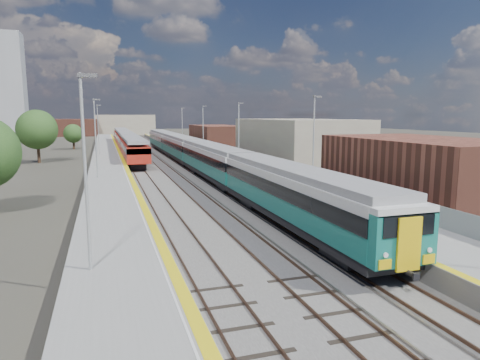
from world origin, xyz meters
name	(u,v)px	position (x,y,z in m)	size (l,w,h in m)	color
ground	(176,166)	(0.00, 50.00, 0.00)	(320.00, 320.00, 0.00)	#47443A
ballast_bed	(158,164)	(-2.25, 52.50, 0.03)	(10.50, 155.00, 0.06)	#565451
tracks	(161,162)	(-1.65, 54.18, 0.11)	(8.96, 160.00, 0.17)	#4C3323
platform_right	(209,159)	(5.28, 52.49, 0.54)	(4.70, 155.00, 8.52)	slate
platform_left	(108,162)	(-9.05, 52.49, 0.52)	(4.30, 155.00, 8.52)	slate
buildings	(73,103)	(-18.12, 138.60, 10.70)	(72.00, 185.50, 40.00)	brown
green_train	(194,152)	(1.50, 44.83, 2.27)	(2.92, 81.29, 3.22)	black
red_train	(126,141)	(-5.50, 73.23, 2.19)	(2.93, 59.49, 3.70)	black
tree_b	(37,130)	(-18.63, 59.32, 4.88)	(5.72, 5.72, 7.75)	#382619
tree_c	(73,134)	(-15.36, 84.64, 3.23)	(3.79, 3.79, 5.13)	#382619
tree_d	(281,135)	(20.50, 61.34, 3.38)	(3.97, 3.97, 5.38)	#382619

